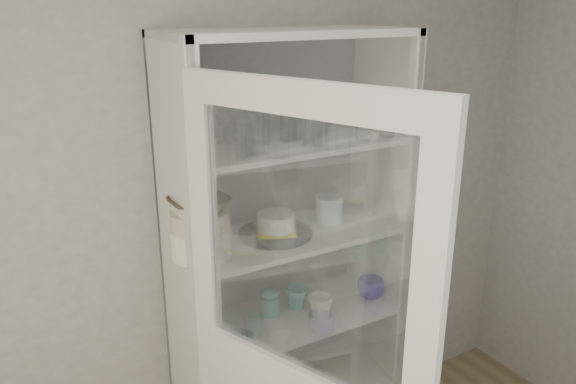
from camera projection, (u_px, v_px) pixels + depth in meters
wall_back at (223, 215)px, 2.49m from camera, size 3.60×0.02×2.60m
pantry_cabinet at (281, 292)px, 2.56m from camera, size 1.00×0.45×2.10m
tumbler_0 at (244, 140)px, 2.01m from camera, size 0.08×0.08×0.13m
tumbler_1 at (255, 133)px, 2.06m from camera, size 0.08×0.08×0.16m
tumbler_2 at (313, 128)px, 2.15m from camera, size 0.10×0.10×0.16m
tumbler_3 at (312, 129)px, 2.19m from camera, size 0.08×0.08×0.13m
tumbler_4 at (320, 130)px, 2.18m from camera, size 0.08×0.08×0.12m
tumbler_5 at (364, 124)px, 2.27m from camera, size 0.09×0.09×0.13m
tumbler_6 at (388, 122)px, 2.34m from camera, size 0.06×0.06×0.12m
tumbler_7 at (194, 135)px, 2.05m from camera, size 0.08×0.08×0.15m
tumbler_8 at (197, 134)px, 2.09m from camera, size 0.08×0.08×0.14m
tumbler_9 at (261, 126)px, 2.22m from camera, size 0.07×0.07×0.14m
tumbler_10 at (288, 125)px, 2.26m from camera, size 0.08×0.08×0.13m
tumbler_11 at (295, 123)px, 2.30m from camera, size 0.07×0.07×0.13m
goblet_0 at (192, 125)px, 2.17m from camera, size 0.07×0.07×0.17m
goblet_1 at (224, 125)px, 2.22m from camera, size 0.07×0.07×0.15m
goblet_2 at (291, 116)px, 2.38m from camera, size 0.07×0.07×0.16m
goblet_3 at (329, 110)px, 2.43m from camera, size 0.08×0.08×0.19m
plate_stack_front at (201, 242)px, 2.17m from camera, size 0.24×0.24×0.11m
plate_stack_back at (205, 228)px, 2.34m from camera, size 0.21×0.21×0.08m
cream_bowl at (200, 220)px, 2.14m from camera, size 0.26×0.26×0.07m
terracotta_bowl at (199, 204)px, 2.12m from camera, size 0.25×0.25×0.05m
glass_platter at (276, 233)px, 2.37m from camera, size 0.40×0.40×0.02m
yellow_trivet at (276, 230)px, 2.36m from camera, size 0.21×0.21×0.01m
white_ramekin at (276, 221)px, 2.35m from camera, size 0.17×0.17×0.07m
grey_bowl_stack at (329, 209)px, 2.50m from camera, size 0.12×0.12×0.12m
mug_blue at (371, 288)px, 2.66m from camera, size 0.17×0.17×0.10m
mug_teal at (297, 298)px, 2.57m from camera, size 0.13×0.13×0.10m
mug_white at (321, 306)px, 2.49m from camera, size 0.12×0.12×0.10m
teal_jar at (270, 304)px, 2.51m from camera, size 0.09×0.09×0.11m
measuring_cups at (238, 339)px, 2.30m from camera, size 0.10×0.10×0.04m
white_canister at (203, 327)px, 2.33m from camera, size 0.12×0.12×0.12m
tin_box at (300, 376)px, 2.70m from camera, size 0.23×0.20×0.06m
tumbler_12 at (388, 120)px, 2.34m from camera, size 0.07×0.07×0.14m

